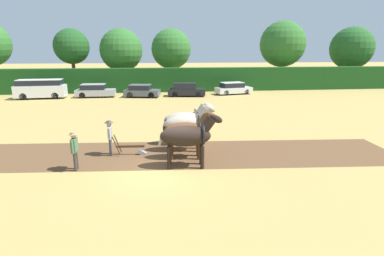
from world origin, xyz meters
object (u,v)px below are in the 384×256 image
draft_horse_trail_right (186,120)px  tree_center_right (171,49)px  tree_far_right (352,48)px  draft_horse_trail_left (186,124)px  parked_car_center (186,90)px  tree_right (283,44)px  parked_car_center_left (142,91)px  parked_car_center_right (233,88)px  tree_center (121,50)px  plow (133,149)px  farmer_onlooker_left (75,148)px  parked_car_left (95,91)px  draft_horse_lead_left (188,136)px  parked_van (41,89)px  draft_horse_lead_right (187,131)px  farmer_beside_team (196,119)px  farmer_at_plow (110,135)px  tree_center_left (72,47)px

draft_horse_trail_right → tree_center_right: bearing=92.7°
tree_far_right → draft_horse_trail_left: bearing=-134.7°
tree_far_right → parked_car_center: (-26.08, -8.90, -4.77)m
tree_right → parked_car_center_left: 22.12m
tree_center_right → parked_car_center: (1.17, -8.74, -4.62)m
tree_far_right → parked_car_center_left: tree_far_right is taller
draft_horse_trail_right → parked_car_center_right: draft_horse_trail_right is taller
tree_center → parked_car_center: tree_center is taller
tree_right → parked_car_center: bearing=-151.4°
plow → farmer_onlooker_left: size_ratio=0.96×
parked_car_left → draft_horse_lead_left: bearing=-69.9°
parked_car_center_right → tree_far_right: bearing=9.5°
parked_van → parked_car_left: bearing=-0.2°
tree_center_right → farmer_onlooker_left: (-5.95, -30.33, -4.32)m
parked_car_left → parked_car_center_left: 5.30m
draft_horse_lead_right → parked_van: (-14.03, 20.79, -0.28)m
farmer_beside_team → parked_car_center: size_ratio=0.39×
draft_horse_trail_right → plow: (-2.87, -1.53, -1.05)m
tree_center_right → parked_van: size_ratio=1.54×
tree_center_right → tree_right: size_ratio=0.88×
draft_horse_lead_right → farmer_beside_team: 4.18m
tree_center_right → draft_horse_trail_left: tree_center_right is taller
tree_center_right → draft_horse_lead_right: 29.65m
farmer_at_plow → farmer_onlooker_left: (-1.24, -1.86, -0.03)m
parked_van → tree_right: bearing=10.6°
tree_far_right → draft_horse_trail_left: 40.10m
tree_right → parked_car_center_right: size_ratio=2.01×
tree_right → parked_car_left: tree_right is taller
parked_van → parked_car_left: (5.73, 0.36, -0.36)m
draft_horse_lead_right → parked_car_center: draft_horse_lead_right is taller
tree_right → farmer_at_plow: (-20.63, -27.77, -4.99)m
farmer_at_plow → draft_horse_trail_right: bearing=8.3°
tree_center_left → plow: (9.50, -27.39, -5.33)m
draft_horse_trail_left → parked_van: bearing=130.0°
tree_right → farmer_at_plow: 34.95m
parked_car_center → draft_horse_lead_right: bearing=-88.7°
tree_far_right → parked_car_center_right: 22.28m
farmer_onlooker_left → parked_car_center: bearing=72.6°
plow → parked_car_left: parked_car_left is taller
draft_horse_lead_left → parked_van: size_ratio=0.56×
draft_horse_lead_left → draft_horse_lead_right: 1.16m
farmer_beside_team → parked_van: parked_van is taller
parked_car_left → parked_van: bearing=-176.5°
plow → draft_horse_trail_right: bearing=32.3°
draft_horse_trail_right → draft_horse_lead_right: bearing=-90.0°
draft_horse_trail_left → farmer_beside_team: bearing=77.3°
tree_center_left → farmer_onlooker_left: (7.14, -29.13, -4.62)m
farmer_onlooker_left → plow: bearing=37.4°
draft_horse_lead_left → parked_car_center_right: bearing=74.9°
tree_center_left → parked_van: size_ratio=1.50×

